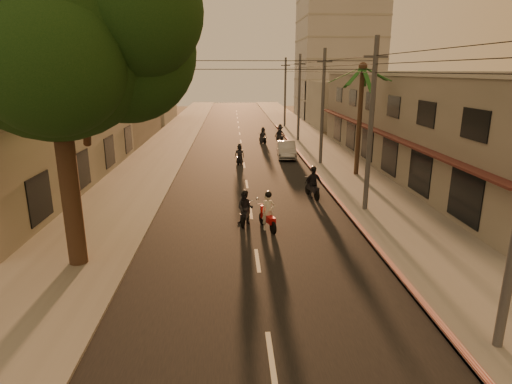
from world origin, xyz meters
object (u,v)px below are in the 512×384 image
scooter_mid_a (245,209)px  scooter_far_b (280,134)px  palm_tree (362,73)px  scooter_mid_b (313,184)px  scooter_far_a (240,155)px  parked_car (286,150)px  scooter_far_c (263,136)px  scooter_red (268,213)px  broadleaf_tree (64,36)px

scooter_mid_a → scooter_far_b: size_ratio=0.92×
palm_tree → scooter_mid_b: bearing=-127.7°
scooter_far_a → parked_car: 4.76m
palm_tree → scooter_mid_a: size_ratio=4.61×
scooter_mid_a → scooter_far_a: (0.00, 14.27, -0.04)m
parked_car → scooter_far_b: bearing=90.9°
scooter_mid_b → palm_tree: bearing=40.0°
parked_car → scooter_far_c: (-1.47, 7.86, 0.06)m
palm_tree → scooter_red: (-7.29, -10.54, -6.30)m
scooter_far_b → scooter_far_c: 1.89m
scooter_far_a → scooter_far_c: bearing=85.4°
scooter_far_a → scooter_far_b: size_ratio=0.88×
scooter_mid_b → scooter_far_b: 20.57m
scooter_far_c → scooter_far_a: bearing=-123.6°
scooter_red → parked_car: size_ratio=0.43×
broadleaf_tree → scooter_far_b: 31.88m
palm_tree → scooter_far_b: (-3.86, 15.18, -6.26)m
palm_tree → scooter_red: palm_tree is taller
scooter_mid_b → scooter_far_b: size_ratio=1.01×
broadleaf_tree → scooter_far_b: (10.76, 29.03, -7.59)m
scooter_red → parked_car: (3.07, 17.44, -0.14)m
scooter_red → scooter_far_b: scooter_far_b is taller
scooter_far_b → parked_car: scooter_far_b is taller
scooter_mid_a → scooter_far_c: 24.65m
parked_car → scooter_far_c: size_ratio=2.60×
scooter_mid_a → parked_car: scooter_mid_a is taller
scooter_far_b → parked_car: size_ratio=0.44×
scooter_mid_a → scooter_far_b: (4.49, 24.92, 0.08)m
broadleaf_tree → scooter_red: (7.32, 3.32, -7.63)m
scooter_mid_a → scooter_far_c: bearing=96.0°
scooter_far_b → broadleaf_tree: bearing=-124.3°
scooter_far_a → scooter_far_b: 11.56m
scooter_mid_a → parked_car: size_ratio=0.40×
broadleaf_tree → scooter_red: broadleaf_tree is taller
scooter_mid_b → parked_car: bearing=77.9°
broadleaf_tree → scooter_mid_b: 15.43m
scooter_far_b → scooter_far_c: size_ratio=1.14×
scooter_mid_a → parked_car: bearing=88.2°
scooter_red → scooter_mid_a: bearing=124.8°
broadleaf_tree → scooter_red: size_ratio=6.33×
broadleaf_tree → scooter_far_a: (6.27, 18.38, -7.72)m
scooter_far_b → scooter_far_a: bearing=-126.8°
scooter_red → scooter_far_c: scooter_red is taller
broadleaf_tree → scooter_red: bearing=24.4°
scooter_red → scooter_far_c: (1.60, 25.30, -0.08)m
scooter_mid_a → scooter_far_a: 14.27m
broadleaf_tree → parked_car: (10.39, 20.75, -7.77)m
scooter_red → scooter_mid_a: 1.32m
scooter_mid_a → parked_car: (4.13, 16.64, -0.09)m
palm_tree → scooter_far_b: 16.87m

